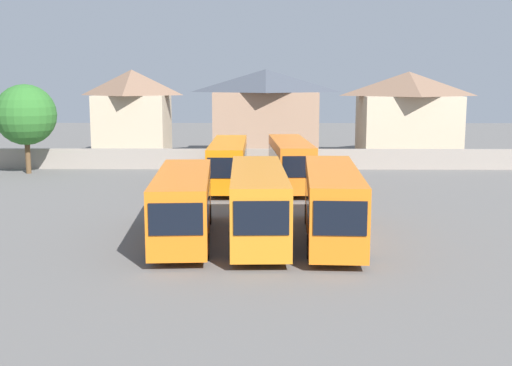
{
  "coord_description": "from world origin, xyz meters",
  "views": [
    {
      "loc": [
        0.45,
        -31.03,
        7.89
      ],
      "look_at": [
        0.0,
        3.0,
        2.42
      ],
      "focal_mm": 45.18,
      "sensor_mm": 36.0,
      "label": 1
    }
  ],
  "objects_px": {
    "house_terrace_left": "(133,112)",
    "bus_5": "(290,161)",
    "house_terrace_right": "(408,114)",
    "bus_1": "(183,202)",
    "bus_3": "(332,200)",
    "bus_2": "(258,200)",
    "house_terrace_centre": "(266,112)",
    "bus_4": "(228,161)",
    "tree_left_of_lot": "(26,115)"
  },
  "relations": [
    {
      "from": "bus_3",
      "to": "bus_5",
      "type": "xyz_separation_m",
      "value": [
        -1.44,
        15.84,
        -0.03
      ]
    },
    {
      "from": "bus_1",
      "to": "bus_2",
      "type": "relative_size",
      "value": 0.96
    },
    {
      "from": "bus_2",
      "to": "house_terrace_centre",
      "type": "relative_size",
      "value": 1.03
    },
    {
      "from": "house_terrace_right",
      "to": "bus_1",
      "type": "bearing_deg",
      "value": -118.14
    },
    {
      "from": "bus_2",
      "to": "bus_3",
      "type": "bearing_deg",
      "value": 87.33
    },
    {
      "from": "bus_3",
      "to": "house_terrace_left",
      "type": "bearing_deg",
      "value": -151.62
    },
    {
      "from": "house_terrace_centre",
      "to": "bus_2",
      "type": "bearing_deg",
      "value": -90.68
    },
    {
      "from": "bus_5",
      "to": "house_terrace_centre",
      "type": "height_order",
      "value": "house_terrace_centre"
    },
    {
      "from": "tree_left_of_lot",
      "to": "bus_1",
      "type": "bearing_deg",
      "value": -54.78
    },
    {
      "from": "bus_2",
      "to": "bus_4",
      "type": "height_order",
      "value": "bus_2"
    },
    {
      "from": "house_terrace_right",
      "to": "tree_left_of_lot",
      "type": "bearing_deg",
      "value": -160.9
    },
    {
      "from": "house_terrace_left",
      "to": "bus_2",
      "type": "bearing_deg",
      "value": -69.36
    },
    {
      "from": "bus_1",
      "to": "bus_4",
      "type": "xyz_separation_m",
      "value": [
        1.34,
        16.15,
        -0.0
      ]
    },
    {
      "from": "bus_5",
      "to": "house_terrace_centre",
      "type": "xyz_separation_m",
      "value": [
        -1.81,
        20.39,
        2.59
      ]
    },
    {
      "from": "bus_1",
      "to": "tree_left_of_lot",
      "type": "relative_size",
      "value": 1.46
    },
    {
      "from": "house_terrace_left",
      "to": "tree_left_of_lot",
      "type": "bearing_deg",
      "value": -116.48
    },
    {
      "from": "bus_3",
      "to": "house_terrace_left",
      "type": "height_order",
      "value": "house_terrace_left"
    },
    {
      "from": "bus_3",
      "to": "house_terrace_right",
      "type": "xyz_separation_m",
      "value": [
        11.24,
        34.73,
        2.42
      ]
    },
    {
      "from": "house_terrace_left",
      "to": "bus_5",
      "type": "bearing_deg",
      "value": -51.65
    },
    {
      "from": "bus_2",
      "to": "tree_left_of_lot",
      "type": "bearing_deg",
      "value": -140.89
    },
    {
      "from": "bus_1",
      "to": "bus_3",
      "type": "bearing_deg",
      "value": 86.61
    },
    {
      "from": "bus_1",
      "to": "bus_5",
      "type": "relative_size",
      "value": 0.97
    },
    {
      "from": "bus_1",
      "to": "house_terrace_left",
      "type": "xyz_separation_m",
      "value": [
        -9.68,
        35.64,
        2.63
      ]
    },
    {
      "from": "bus_3",
      "to": "house_terrace_centre",
      "type": "xyz_separation_m",
      "value": [
        -3.24,
        36.22,
        2.55
      ]
    },
    {
      "from": "house_terrace_centre",
      "to": "bus_5",
      "type": "bearing_deg",
      "value": -84.94
    },
    {
      "from": "bus_5",
      "to": "bus_2",
      "type": "bearing_deg",
      "value": -11.58
    },
    {
      "from": "bus_1",
      "to": "house_terrace_left",
      "type": "height_order",
      "value": "house_terrace_left"
    },
    {
      "from": "bus_3",
      "to": "bus_5",
      "type": "height_order",
      "value": "bus_3"
    },
    {
      "from": "house_terrace_left",
      "to": "bus_3",
      "type": "bearing_deg",
      "value": -64.38
    },
    {
      "from": "bus_3",
      "to": "bus_5",
      "type": "bearing_deg",
      "value": -172.04
    },
    {
      "from": "bus_3",
      "to": "house_terrace_centre",
      "type": "height_order",
      "value": "house_terrace_centre"
    },
    {
      "from": "bus_4",
      "to": "bus_3",
      "type": "bearing_deg",
      "value": 20.11
    },
    {
      "from": "bus_2",
      "to": "house_terrace_centre",
      "type": "height_order",
      "value": "house_terrace_centre"
    },
    {
      "from": "house_terrace_centre",
      "to": "house_terrace_right",
      "type": "relative_size",
      "value": 1.12
    },
    {
      "from": "bus_1",
      "to": "tree_left_of_lot",
      "type": "height_order",
      "value": "tree_left_of_lot"
    },
    {
      "from": "house_terrace_centre",
      "to": "tree_left_of_lot",
      "type": "xyz_separation_m",
      "value": [
        -20.21,
        -13.51,
        0.4
      ]
    },
    {
      "from": "bus_4",
      "to": "house_terrace_left",
      "type": "distance_m",
      "value": 22.55
    },
    {
      "from": "tree_left_of_lot",
      "to": "bus_2",
      "type": "bearing_deg",
      "value": -48.89
    },
    {
      "from": "bus_1",
      "to": "bus_2",
      "type": "bearing_deg",
      "value": 87.82
    },
    {
      "from": "house_terrace_right",
      "to": "tree_left_of_lot",
      "type": "height_order",
      "value": "house_terrace_right"
    },
    {
      "from": "bus_4",
      "to": "house_terrace_left",
      "type": "bearing_deg",
      "value": -150.99
    },
    {
      "from": "bus_1",
      "to": "house_terrace_centre",
      "type": "distance_m",
      "value": 36.62
    },
    {
      "from": "bus_1",
      "to": "bus_2",
      "type": "height_order",
      "value": "bus_2"
    },
    {
      "from": "bus_3",
      "to": "bus_4",
      "type": "bearing_deg",
      "value": -156.65
    },
    {
      "from": "bus_5",
      "to": "house_terrace_right",
      "type": "xyz_separation_m",
      "value": [
        12.68,
        18.9,
        2.46
      ]
    },
    {
      "from": "bus_3",
      "to": "tree_left_of_lot",
      "type": "bearing_deg",
      "value": -131.31
    },
    {
      "from": "house_terrace_left",
      "to": "house_terrace_right",
      "type": "xyz_separation_m",
      "value": [
        28.29,
        -0.84,
        -0.11
      ]
    },
    {
      "from": "bus_2",
      "to": "house_terrace_right",
      "type": "relative_size",
      "value": 1.15
    },
    {
      "from": "bus_2",
      "to": "bus_5",
      "type": "height_order",
      "value": "bus_2"
    },
    {
      "from": "house_terrace_left",
      "to": "bus_4",
      "type": "bearing_deg",
      "value": -60.52
    }
  ]
}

